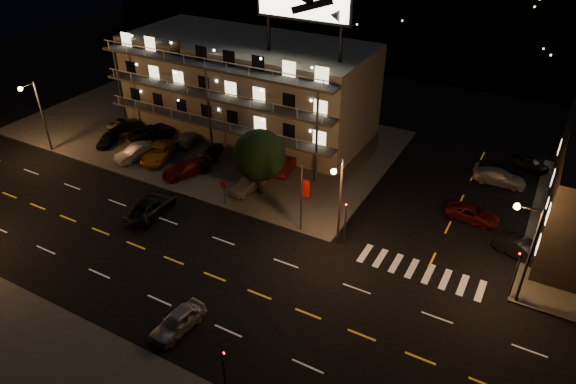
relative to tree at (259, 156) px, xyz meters
The scene contains 28 objects.
ground 12.68m from the tree, 83.95° to the right, with size 140.00×140.00×0.00m, color black.
curb_nw 15.52m from the tree, 147.83° to the left, with size 44.00×24.00×0.15m, color #3C3C3A.
motel 14.78m from the tree, 126.11° to the left, with size 28.00×13.80×18.10m.
streetlight_nw 25.08m from the tree, behind, with size 0.44×1.92×8.00m.
streetlight_nc 10.63m from the tree, 22.55° to the right, with size 0.44×1.92×8.00m.
streetlight_ne 23.72m from the tree, ahead, with size 1.92×0.44×8.00m.
signal_nw 10.94m from the tree, 18.80° to the right, with size 0.20×0.27×4.60m.
signal_sw 22.96m from the tree, 63.38° to the right, with size 0.20×0.27×4.60m.
signal_ne 23.57m from the tree, ahead, with size 0.27×0.20×4.60m.
banner_north 7.32m from the tree, 29.48° to the right, with size 0.83×0.16×6.40m.
stop_sign 4.43m from the tree, 116.79° to the right, with size 0.91×0.11×2.61m.
tree is the anchor object (origin of this frame).
lot_car_0 20.48m from the tree, behind, with size 1.44×3.59×1.22m, color black.
lot_car_1 15.31m from the tree, behind, with size 1.60×4.59×1.51m, color #9A9AA0.
lot_car_2 13.25m from the tree, behind, with size 2.42×5.24×1.46m, color #C58712.
lot_car_3 8.78m from the tree, behind, with size 2.06×5.07×1.47m, color #530F0B.
lot_car_4 3.31m from the tree, 159.05° to the right, with size 1.68×4.17×1.42m, color #9A9AA0.
lot_car_5 21.84m from the tree, 169.56° to the left, with size 1.37×3.94×1.30m, color black.
lot_car_6 17.55m from the tree, 166.91° to the left, with size 2.54×5.52×1.53m, color black.
lot_car_7 13.77m from the tree, 158.38° to the left, with size 1.75×4.31×1.25m, color #9A9AA0.
lot_car_8 9.52m from the tree, 155.24° to the left, with size 1.49×3.69×1.26m, color black.
lot_car_9 5.51m from the tree, 87.86° to the left, with size 1.56×4.46×1.47m, color #530F0B.
side_car_0 23.70m from the tree, ahead, with size 1.62×4.65×1.53m, color black.
side_car_1 19.80m from the tree, 15.49° to the left, with size 2.12×4.60×1.28m, color #530F0B.
side_car_2 23.76m from the tree, 33.03° to the left, with size 2.03×4.99×1.45m, color #9A9AA0.
side_car_3 28.29m from the tree, 38.56° to the left, with size 1.55×3.85×1.31m, color black.
road_car_east 18.24m from the tree, 76.34° to the right, with size 1.70×4.23×1.44m, color #9A9AA0.
road_car_west 10.72m from the tree, 131.11° to the right, with size 2.55×5.54×1.54m, color black.
Camera 1 is at (21.21, -23.27, 26.31)m, focal length 32.00 mm.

